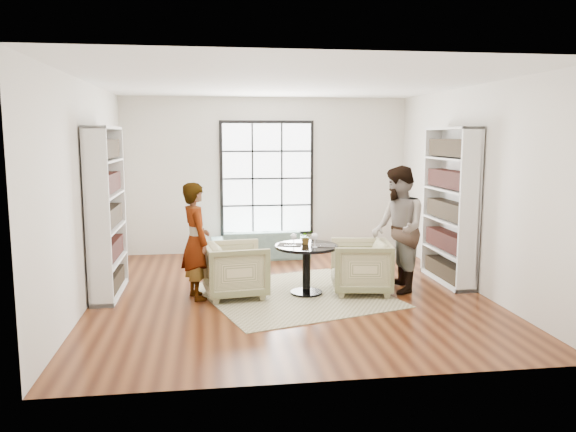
{
  "coord_description": "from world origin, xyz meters",
  "views": [
    {
      "loc": [
        -1.11,
        -7.85,
        2.27
      ],
      "look_at": [
        0.05,
        0.4,
        1.07
      ],
      "focal_mm": 35.0,
      "sensor_mm": 36.0,
      "label": 1
    }
  ],
  "objects": [
    {
      "name": "cutlery_right",
      "position": [
        0.48,
        -0.18,
        0.73
      ],
      "size": [
        0.2,
        0.25,
        0.01
      ],
      "primitive_type": null,
      "rotation": [
        0.0,
        0.0,
        -0.29
      ],
      "color": "silver",
      "rests_on": "placemat_right"
    },
    {
      "name": "rug",
      "position": [
        0.08,
        -0.14,
        0.01
      ],
      "size": [
        3.0,
        3.0,
        0.01
      ],
      "primitive_type": "cube",
      "rotation": [
        0.0,
        0.0,
        0.29
      ],
      "color": "tan",
      "rests_on": "ground"
    },
    {
      "name": "sofa",
      "position": [
        -0.19,
        2.45,
        0.27
      ],
      "size": [
        1.84,
        0.77,
        0.53
      ],
      "primitive_type": "imported",
      "rotation": [
        0.0,
        0.0,
        3.17
      ],
      "color": "slate",
      "rests_on": "ground"
    },
    {
      "name": "person_left",
      "position": [
        -1.31,
        -0.08,
        0.82
      ],
      "size": [
        0.56,
        0.69,
        1.64
      ],
      "primitive_type": "imported",
      "rotation": [
        0.0,
        0.0,
        1.89
      ],
      "color": "gray",
      "rests_on": "ground"
    },
    {
      "name": "wine_glass_left",
      "position": [
        0.06,
        -0.14,
        0.85
      ],
      "size": [
        0.08,
        0.08,
        0.18
      ],
      "color": "silver",
      "rests_on": "pedestal_table"
    },
    {
      "name": "person_right",
      "position": [
        1.59,
        -0.12,
        0.92
      ],
      "size": [
        0.74,
        0.93,
        1.84
      ],
      "primitive_type": "imported",
      "rotation": [
        0.0,
        0.0,
        -1.61
      ],
      "color": "gray",
      "rests_on": "ground"
    },
    {
      "name": "armchair_right",
      "position": [
        1.04,
        -0.12,
        0.38
      ],
      "size": [
        0.96,
        0.94,
        0.77
      ],
      "primitive_type": "imported",
      "rotation": [
        0.0,
        0.0,
        -1.72
      ],
      "color": "tan",
      "rests_on": "ground"
    },
    {
      "name": "room_shell",
      "position": [
        0.0,
        0.54,
        1.26
      ],
      "size": [
        6.0,
        6.01,
        6.0
      ],
      "color": "silver",
      "rests_on": "ground"
    },
    {
      "name": "flower_centerpiece",
      "position": [
        0.25,
        -0.04,
        0.82
      ],
      "size": [
        0.19,
        0.16,
        0.21
      ],
      "primitive_type": "imported",
      "rotation": [
        0.0,
        0.0,
        0.01
      ],
      "color": "gray",
      "rests_on": "pedestal_table"
    },
    {
      "name": "pedestal_table",
      "position": [
        0.25,
        -0.1,
        0.52
      ],
      "size": [
        0.9,
        0.9,
        0.72
      ],
      "rotation": [
        0.0,
        0.0,
        -0.29
      ],
      "color": "black",
      "rests_on": "ground"
    },
    {
      "name": "wine_glass_right",
      "position": [
        0.34,
        -0.28,
        0.87
      ],
      "size": [
        0.09,
        0.09,
        0.21
      ],
      "color": "silver",
      "rests_on": "pedestal_table"
    },
    {
      "name": "ground",
      "position": [
        0.0,
        0.0,
        0.0
      ],
      "size": [
        6.0,
        6.0,
        0.0
      ],
      "primitive_type": "plane",
      "color": "brown"
    },
    {
      "name": "placemat_left",
      "position": [
        0.02,
        -0.05,
        0.72
      ],
      "size": [
        0.4,
        0.35,
        0.01
      ],
      "primitive_type": "cube",
      "rotation": [
        0.0,
        0.0,
        -0.29
      ],
      "color": "#282523",
      "rests_on": "pedestal_table"
    },
    {
      "name": "armchair_left",
      "position": [
        -0.76,
        -0.08,
        0.39
      ],
      "size": [
        0.95,
        0.93,
        0.78
      ],
      "primitive_type": "imported",
      "rotation": [
        0.0,
        0.0,
        1.7
      ],
      "color": "tan",
      "rests_on": "ground"
    },
    {
      "name": "cutlery_left",
      "position": [
        0.02,
        -0.05,
        0.73
      ],
      "size": [
        0.2,
        0.25,
        0.01
      ],
      "primitive_type": null,
      "rotation": [
        0.0,
        0.0,
        -0.29
      ],
      "color": "silver",
      "rests_on": "placemat_left"
    },
    {
      "name": "placemat_right",
      "position": [
        0.48,
        -0.18,
        0.72
      ],
      "size": [
        0.4,
        0.35,
        0.01
      ],
      "primitive_type": "cube",
      "rotation": [
        0.0,
        0.0,
        -0.29
      ],
      "color": "#282523",
      "rests_on": "pedestal_table"
    }
  ]
}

